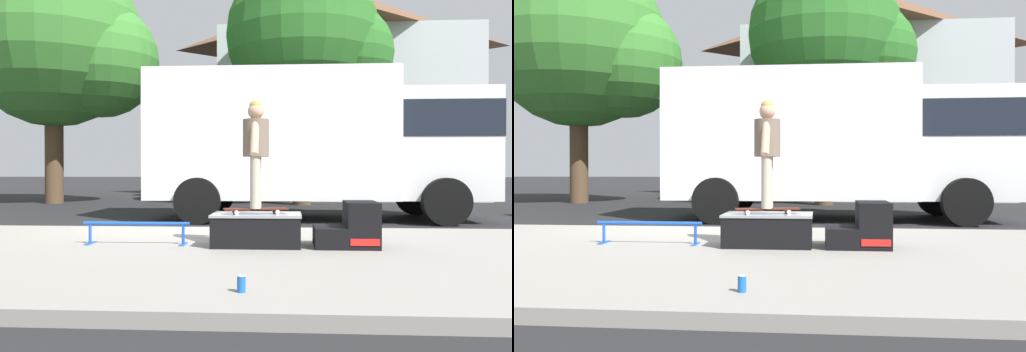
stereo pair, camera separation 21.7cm
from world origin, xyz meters
The scene contains 12 objects.
ground_plane centered at (0.00, 0.00, 0.00)m, with size 140.00×140.00×0.00m, color black.
sidewalk_slab centered at (0.00, -3.00, 0.06)m, with size 50.00×5.00×0.12m, color gray.
skate_box centered at (1.56, -2.52, 0.33)m, with size 1.08×0.68×0.39m.
kicker_ramp centered at (2.70, -2.52, 0.34)m, with size 0.76×0.68×0.54m.
grind_rail centered at (0.06, -2.50, 0.33)m, with size 1.34×0.28×0.28m.
skateboard centered at (1.55, -2.56, 0.57)m, with size 0.81×0.38×0.07m.
skater_kid centered at (1.55, -2.56, 1.35)m, with size 0.32×0.68×1.31m.
soda_can centered at (1.59, -4.93, 0.18)m, with size 0.07×0.07×0.13m.
box_truck centered at (2.56, 2.20, 1.70)m, with size 6.91×2.63×3.05m.
street_tree_main centered at (-5.08, 6.93, 4.99)m, with size 6.05×5.50×7.90m.
street_tree_neighbour centered at (2.59, 6.76, 4.93)m, with size 5.01×4.55×7.36m.
house_behind centered at (4.00, 12.30, 4.24)m, with size 9.54×8.22×8.40m.
Camera 1 is at (1.95, -8.79, 1.04)m, focal length 36.19 mm.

